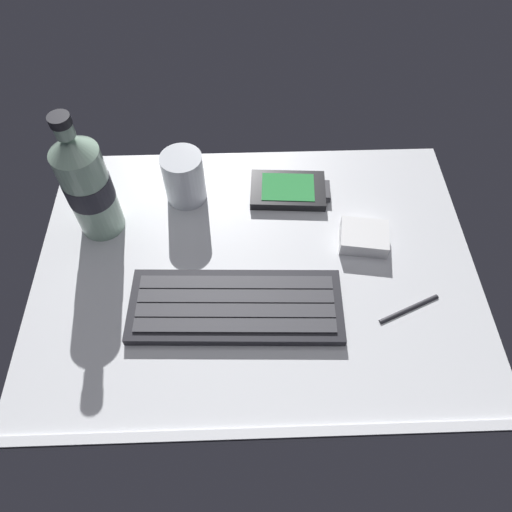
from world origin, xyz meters
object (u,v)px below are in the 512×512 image
Objects in this scene: charger_block at (364,237)px; juice_cup at (184,179)px; water_bottle at (87,185)px; stylus_pen at (410,308)px; keyboard at (236,306)px; handheld_device at (289,190)px.

juice_cup is at bearing 159.39° from charger_block.
water_bottle is 2.19× the size of stylus_pen.
charger_block is 0.74× the size of stylus_pen.
keyboard is 3.46× the size of juice_cup.
stylus_pen is (4.57, -11.63, -0.85)cm from charger_block.
stylus_pen is (44.19, -16.29, -8.66)cm from water_bottle.
juice_cup reaches higher than keyboard.
handheld_device is (8.76, 21.04, -0.08)cm from keyboard.
water_bottle is at bearing 142.85° from keyboard.
juice_cup is 1.21× the size of charger_block.
keyboard is 22.79cm from handheld_device.
juice_cup is at bearing 110.31° from keyboard.
water_bottle is at bearing 136.53° from stylus_pen.
handheld_device is 26.56cm from stylus_pen.
keyboard is at bearing -69.69° from juice_cup.
juice_cup is at bearing 23.47° from water_bottle.
water_bottle is at bearing -156.53° from juice_cup.
keyboard is at bearing -37.15° from water_bottle.
keyboard is 23.83cm from stylus_pen.
juice_cup is (-16.51, -0.11, 3.18)cm from handheld_device.
stylus_pen is (31.56, -21.78, -3.56)cm from juice_cup.
juice_cup is 0.89× the size of stylus_pen.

